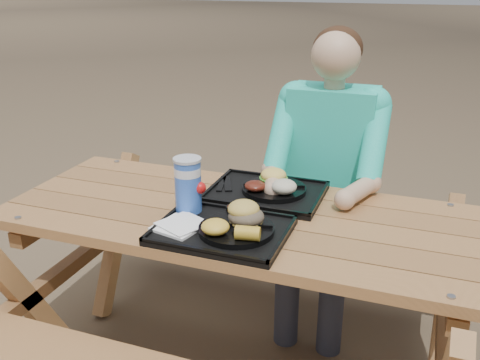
% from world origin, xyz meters
% --- Properties ---
extents(picnic_table, '(1.80, 1.49, 0.75)m').
position_xyz_m(picnic_table, '(0.00, 0.00, 0.38)').
color(picnic_table, '#999999').
rests_on(picnic_table, ground).
extents(tray_near, '(0.45, 0.35, 0.02)m').
position_xyz_m(tray_near, '(0.00, -0.19, 0.76)').
color(tray_near, black).
rests_on(tray_near, picnic_table).
extents(tray_far, '(0.45, 0.35, 0.02)m').
position_xyz_m(tray_far, '(0.05, 0.18, 0.76)').
color(tray_far, black).
rests_on(tray_far, picnic_table).
extents(plate_near, '(0.26, 0.26, 0.02)m').
position_xyz_m(plate_near, '(0.06, -0.20, 0.78)').
color(plate_near, black).
rests_on(plate_near, tray_near).
extents(plate_far, '(0.26, 0.26, 0.02)m').
position_xyz_m(plate_far, '(0.08, 0.19, 0.78)').
color(plate_far, black).
rests_on(plate_far, tray_far).
extents(napkin_stack, '(0.18, 0.18, 0.02)m').
position_xyz_m(napkin_stack, '(-0.14, -0.24, 0.78)').
color(napkin_stack, white).
rests_on(napkin_stack, tray_near).
extents(soda_cup, '(0.10, 0.10, 0.20)m').
position_xyz_m(soda_cup, '(-0.17, -0.09, 0.87)').
color(soda_cup, blue).
rests_on(soda_cup, tray_near).
extents(condiment_bbq, '(0.05, 0.05, 0.03)m').
position_xyz_m(condiment_bbq, '(0.00, -0.07, 0.79)').
color(condiment_bbq, black).
rests_on(condiment_bbq, tray_near).
extents(condiment_mustard, '(0.04, 0.04, 0.03)m').
position_xyz_m(condiment_mustard, '(0.07, -0.07, 0.78)').
color(condiment_mustard, gold).
rests_on(condiment_mustard, tray_near).
extents(sandwich, '(0.12, 0.12, 0.12)m').
position_xyz_m(sandwich, '(0.08, -0.16, 0.85)').
color(sandwich, gold).
rests_on(sandwich, plate_near).
extents(mac_cheese, '(0.09, 0.09, 0.05)m').
position_xyz_m(mac_cheese, '(0.01, -0.27, 0.81)').
color(mac_cheese, yellow).
rests_on(mac_cheese, plate_near).
extents(corn_cob, '(0.09, 0.09, 0.05)m').
position_xyz_m(corn_cob, '(0.13, -0.27, 0.81)').
color(corn_cob, gold).
rests_on(corn_cob, plate_near).
extents(cutlery_far, '(0.10, 0.16, 0.01)m').
position_xyz_m(cutlery_far, '(-0.13, 0.20, 0.77)').
color(cutlery_far, black).
rests_on(cutlery_far, tray_far).
extents(burger, '(0.11, 0.11, 0.10)m').
position_xyz_m(burger, '(0.06, 0.23, 0.84)').
color(burger, '#F4CA56').
rests_on(burger, plate_far).
extents(baked_beans, '(0.08, 0.08, 0.04)m').
position_xyz_m(baked_beans, '(0.02, 0.13, 0.81)').
color(baked_beans, '#561C11').
rests_on(baked_beans, plate_far).
extents(potato_salad, '(0.10, 0.10, 0.06)m').
position_xyz_m(potato_salad, '(0.13, 0.14, 0.82)').
color(potato_salad, beige).
rests_on(potato_salad, plate_far).
extents(diner, '(0.48, 0.84, 1.28)m').
position_xyz_m(diner, '(0.23, 0.57, 0.64)').
color(diner, '#19B2A6').
rests_on(diner, ground).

